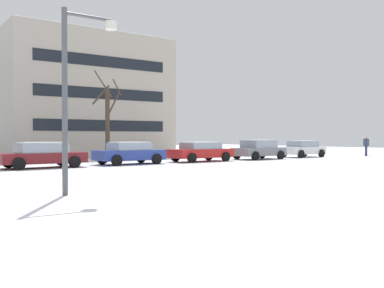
{
  "coord_description": "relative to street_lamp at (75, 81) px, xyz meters",
  "views": [
    {
      "loc": [
        -2.14,
        -15.05,
        1.68
      ],
      "look_at": [
        12.29,
        5.42,
        1.27
      ],
      "focal_mm": 40.99,
      "sensor_mm": 36.0,
      "label": 1
    }
  ],
  "objects": [
    {
      "name": "parked_car_white",
      "position": [
        23.75,
        11.92,
        -2.59
      ],
      "size": [
        4.14,
        2.1,
        1.38
      ],
      "color": "white",
      "rests_on": "ground"
    },
    {
      "name": "parked_car_gray",
      "position": [
        18.42,
        11.55,
        -2.56
      ],
      "size": [
        4.19,
        2.26,
        1.46
      ],
      "color": "slate",
      "rests_on": "ground"
    },
    {
      "name": "parked_car_maroon",
      "position": [
        2.41,
        11.61,
        -2.58
      ],
      "size": [
        4.57,
        2.26,
        1.39
      ],
      "color": "maroon",
      "rests_on": "ground"
    },
    {
      "name": "street_lamp",
      "position": [
        0.0,
        0.0,
        0.0
      ],
      "size": [
        1.69,
        0.36,
        5.36
      ],
      "color": "#4C4F54",
      "rests_on": "ground"
    },
    {
      "name": "building_far_right",
      "position": [
        9.94,
        25.98,
        1.91
      ],
      "size": [
        13.88,
        10.86,
        10.43
      ],
      "color": "#B2A899",
      "rests_on": "ground"
    },
    {
      "name": "parked_car_blue",
      "position": [
        7.75,
        11.74,
        -2.59
      ],
      "size": [
        4.27,
        2.22,
        1.37
      ],
      "color": "#283D93",
      "rests_on": "ground"
    },
    {
      "name": "parked_car_red",
      "position": [
        13.08,
        11.64,
        -2.6
      ],
      "size": [
        4.55,
        2.2,
        1.33
      ],
      "color": "red",
      "rests_on": "ground"
    },
    {
      "name": "pedestrian_crossing",
      "position": [
        30.1,
        10.25,
        -2.29
      ],
      "size": [
        0.49,
        0.43,
        1.73
      ],
      "color": "#2D334C",
      "rests_on": "ground"
    },
    {
      "name": "tree_far_mid",
      "position": [
        7.87,
        15.25,
        -0.48
      ],
      "size": [
        1.97,
        1.95,
        6.13
      ],
      "color": "#423326",
      "rests_on": "ground"
    }
  ]
}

